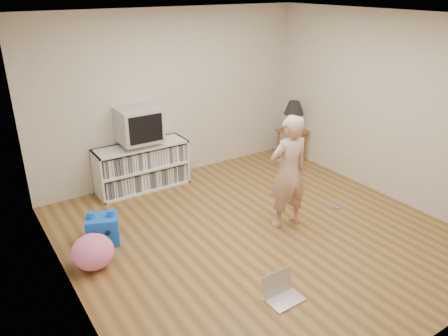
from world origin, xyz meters
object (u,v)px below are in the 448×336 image
media_unit (142,166)px  plush_pink (93,252)px  table_lamp (294,108)px  laptop (281,291)px  side_table (292,138)px  plush_blue (103,229)px  dvd_deck (140,143)px  person (288,173)px  crt_tv (139,124)px

media_unit → plush_pink: bearing=-128.6°
table_lamp → laptop: (-2.53, -2.74, -0.87)m
side_table → plush_blue: 3.77m
side_table → plush_pink: side_table is taller
side_table → plush_blue: size_ratio=1.22×
dvd_deck → plush_blue: bearing=-131.5°
media_unit → side_table: 2.69m
media_unit → laptop: media_unit is taller
plush_blue → plush_pink: bearing=-100.6°
table_lamp → plush_pink: (-3.94, -1.21, -0.74)m
person → plush_blue: person is taller
person → side_table: bearing=-128.5°
media_unit → dvd_deck: dvd_deck is taller
table_lamp → person: (-1.56, -1.67, -0.20)m
media_unit → person: size_ratio=0.94×
crt_tv → side_table: bearing=-7.8°
plush_pink → dvd_deck: bearing=51.1°
dvd_deck → crt_tv: crt_tv is taller
side_table → plush_blue: (-3.68, -0.79, -0.23)m
side_table → table_lamp: size_ratio=1.07×
crt_tv → person: bearing=-61.5°
table_lamp → person: bearing=-133.0°
dvd_deck → table_lamp: table_lamp is taller
table_lamp → laptop: 3.83m
dvd_deck → side_table: bearing=-7.9°
person → dvd_deck: bearing=-57.1°
media_unit → dvd_deck: 0.39m
media_unit → table_lamp: 2.75m
plush_pink → table_lamp: bearing=17.1°
dvd_deck → table_lamp: 2.70m
crt_tv → person: 2.33m
media_unit → crt_tv: crt_tv is taller
dvd_deck → plush_pink: dvd_deck is taller
side_table → person: 2.31m
side_table → table_lamp: bearing=0.0°
side_table → table_lamp: table_lamp is taller
crt_tv → laptop: crt_tv is taller
laptop → plush_pink: bearing=131.1°
plush_pink → crt_tv: bearing=51.0°
laptop → table_lamp: bearing=45.6°
crt_tv → laptop: bearing=-87.5°
table_lamp → plush_blue: (-3.68, -0.79, -0.76)m
laptop → plush_pink: size_ratio=0.80×
crt_tv → side_table: crt_tv is taller
crt_tv → side_table: 2.75m
table_lamp → plush_pink: 4.19m
media_unit → side_table: size_ratio=2.55×
laptop → plush_blue: 2.27m
dvd_deck → laptop: size_ratio=1.21×
media_unit → side_table: media_unit is taller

